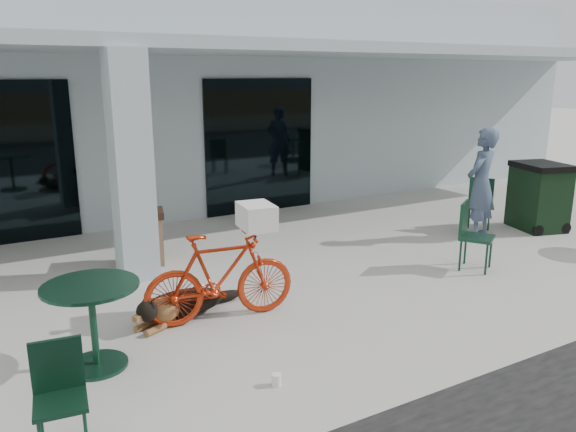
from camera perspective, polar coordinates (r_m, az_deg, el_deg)
ground at (r=6.83m, az=2.78°, el=-9.86°), size 80.00×80.00×0.00m
building at (r=14.17m, az=-16.22°, el=11.53°), size 22.00×7.00×4.50m
storefront_glass_right at (r=11.55m, az=-2.86°, el=7.08°), size 2.40×0.06×2.70m
column at (r=7.87m, az=-15.64°, el=4.75°), size 0.50×0.50×3.12m
overhang at (r=9.48m, az=-9.21°, el=16.63°), size 22.00×2.80×0.18m
bicycle at (r=6.51m, az=-6.90°, el=-6.15°), size 1.81×0.71×1.06m
laundry_basket at (r=6.44m, az=-3.22°, el=-0.02°), size 0.42×0.53×0.29m
dog at (r=6.79m, az=-10.58°, el=-8.53°), size 1.20×0.81×0.38m
cup_near_dog at (r=5.37m, az=-1.19°, el=-16.31°), size 0.11×0.11×0.11m
cafe_table_near at (r=5.82m, az=-19.14°, el=-10.54°), size 1.14×1.14×0.86m
cafe_chair_near at (r=4.71m, az=-22.13°, el=-17.03°), size 0.43×0.46×0.85m
cafe_chair_far_a at (r=8.59m, az=18.65°, el=-2.00°), size 0.64×0.65×0.99m
cafe_chair_far_b at (r=10.68m, az=18.77°, el=0.99°), size 0.63×0.62×0.96m
person at (r=10.19m, az=19.02°, el=3.11°), size 0.81×0.66×1.91m
trash_receptacle at (r=8.67m, az=-14.04°, el=-2.08°), size 0.59×0.59×0.83m
wheeled_bin at (r=11.25m, az=24.12°, el=1.84°), size 0.98×1.13×1.22m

